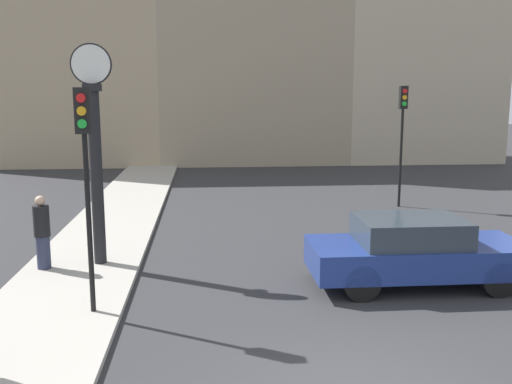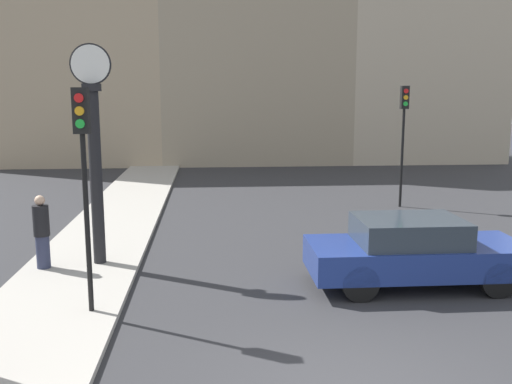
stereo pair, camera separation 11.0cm
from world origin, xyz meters
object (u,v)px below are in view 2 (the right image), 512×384
object	(u,v)px
sedan_car	(414,251)
pedestrian_black_jacket	(42,232)
traffic_light_near	(83,154)
street_clock	(95,154)
traffic_light_far	(404,121)

from	to	relation	value
sedan_car	pedestrian_black_jacket	size ratio (longest dim) A/B	2.70
traffic_light_near	street_clock	size ratio (longest dim) A/B	0.80
street_clock	traffic_light_near	bearing A→B (deg)	-82.30
traffic_light_far	street_clock	distance (m)	10.88
traffic_light_near	street_clock	world-z (taller)	street_clock
sedan_car	traffic_light_far	world-z (taller)	traffic_light_far
traffic_light_near	street_clock	bearing A→B (deg)	97.70
sedan_car	street_clock	world-z (taller)	street_clock
street_clock	pedestrian_black_jacket	bearing A→B (deg)	-164.97
street_clock	pedestrian_black_jacket	xyz separation A→B (m)	(-1.15, -0.31, -1.66)
sedan_car	pedestrian_black_jacket	distance (m)	7.88
sedan_car	street_clock	distance (m)	7.07
traffic_light_near	traffic_light_far	size ratio (longest dim) A/B	0.94
pedestrian_black_jacket	sedan_car	bearing A→B (deg)	-10.69
traffic_light_far	street_clock	size ratio (longest dim) A/B	0.85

